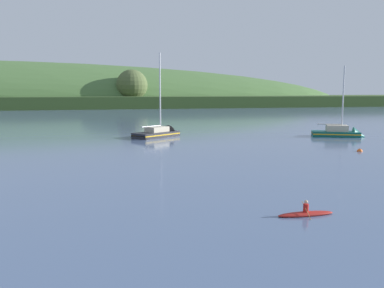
{
  "coord_description": "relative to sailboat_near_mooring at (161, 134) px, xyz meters",
  "views": [
    {
      "loc": [
        -9.77,
        -4.63,
        7.15
      ],
      "look_at": [
        3.35,
        35.14,
        1.7
      ],
      "focal_mm": 37.74,
      "sensor_mm": 36.0,
      "label": 1
    }
  ],
  "objects": [
    {
      "name": "sailboat_near_mooring",
      "position": [
        0.0,
        0.0,
        0.0
      ],
      "size": [
        8.98,
        7.16,
        14.51
      ],
      "rotation": [
        0.0,
        0.0,
        0.55
      ],
      "color": "#232328",
      "rests_on": "ground"
    },
    {
      "name": "sailboat_midwater_white",
      "position": [
        27.45,
        -9.04,
        -0.06
      ],
      "size": [
        8.54,
        6.6,
        12.53
      ],
      "rotation": [
        0.0,
        0.0,
        5.77
      ],
      "color": "#0F564C",
      "rests_on": "ground"
    },
    {
      "name": "mooring_buoy_foreground",
      "position": [
        18.83,
        -23.12,
        -0.38
      ],
      "size": [
        0.64,
        0.64,
        0.72
      ],
      "color": "#EA5B19",
      "rests_on": "ground"
    },
    {
      "name": "canoe_with_paddler",
      "position": [
        -2.0,
        -42.88,
        -0.28
      ],
      "size": [
        3.51,
        1.44,
        1.02
      ],
      "rotation": [
        0.0,
        0.0,
        3.04
      ],
      "color": "maroon",
      "rests_on": "ground"
    }
  ]
}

